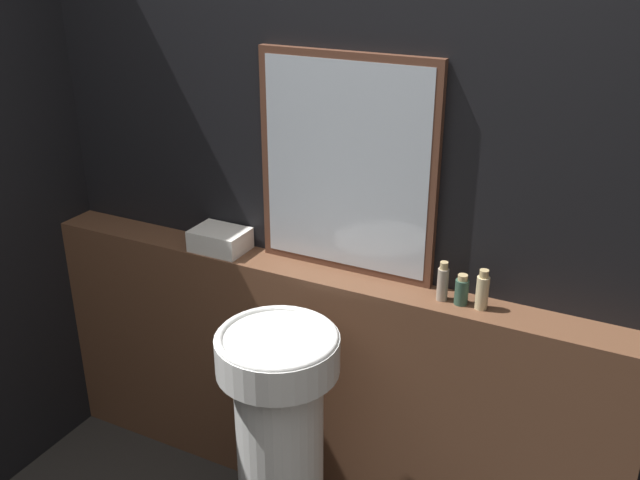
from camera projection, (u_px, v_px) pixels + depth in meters
wall_back at (330, 185)px, 2.49m from camera, size 8.00×0.06×2.50m
vanity_counter at (316, 385)px, 2.70m from camera, size 2.26×0.17×0.97m
pedestal_sink at (280, 441)px, 2.36m from camera, size 0.39×0.39×0.93m
mirror at (346, 167)px, 2.37m from camera, size 0.64×0.03×0.75m
towel_stack at (220, 240)px, 2.66m from camera, size 0.20×0.15×0.08m
shampoo_bottle at (443, 282)px, 2.29m from camera, size 0.04×0.04×0.13m
conditioner_bottle at (462, 291)px, 2.27m from camera, size 0.04×0.04×0.10m
lotion_bottle at (482, 291)px, 2.24m from camera, size 0.04×0.04×0.13m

